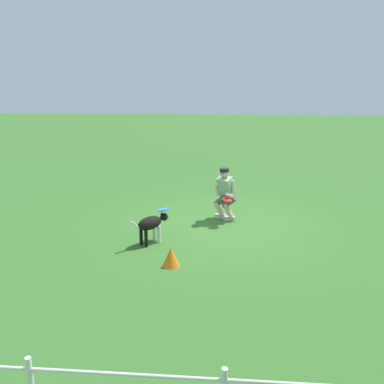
{
  "coord_description": "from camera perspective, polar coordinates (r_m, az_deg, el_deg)",
  "views": [
    {
      "loc": [
        0.05,
        9.07,
        3.38
      ],
      "look_at": [
        0.75,
        0.33,
        0.9
      ],
      "focal_mm": 37.91,
      "sensor_mm": 36.0,
      "label": 1
    }
  ],
  "objects": [
    {
      "name": "frisbee_flying",
      "position": [
        8.71,
        -4.03,
        -2.48
      ],
      "size": [
        0.29,
        0.29,
        0.08
      ],
      "primitive_type": "cylinder",
      "rotation": [
        -0.07,
        -0.16,
        3.04
      ],
      "color": "#2C83DE"
    },
    {
      "name": "dog",
      "position": [
        8.56,
        -5.7,
        -4.47
      ],
      "size": [
        0.71,
        0.8,
        0.62
      ],
      "rotation": [
        0.0,
        0.0,
        4.0
      ],
      "color": "black",
      "rests_on": "ground_plane"
    },
    {
      "name": "ground_plane",
      "position": [
        9.68,
        4.59,
        -4.7
      ],
      "size": [
        60.0,
        60.0,
        0.0
      ],
      "primitive_type": "plane",
      "color": "#386C2A"
    },
    {
      "name": "person",
      "position": [
        9.9,
        4.71,
        0.0
      ],
      "size": [
        0.62,
        0.71,
        1.29
      ],
      "rotation": [
        0.0,
        0.0,
        1.02
      ],
      "color": "silver",
      "rests_on": "ground_plane"
    },
    {
      "name": "frisbee_held",
      "position": [
        9.55,
        4.96,
        -1.13
      ],
      "size": [
        0.34,
        0.34,
        0.08
      ],
      "primitive_type": "cylinder",
      "rotation": [
        0.11,
        -0.15,
        5.4
      ],
      "color": "red",
      "rests_on": "person"
    },
    {
      "name": "training_cone",
      "position": [
        7.61,
        -2.99,
        -9.09
      ],
      "size": [
        0.33,
        0.33,
        0.36
      ],
      "primitive_type": "cone",
      "color": "orange",
      "rests_on": "ground_plane"
    }
  ]
}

